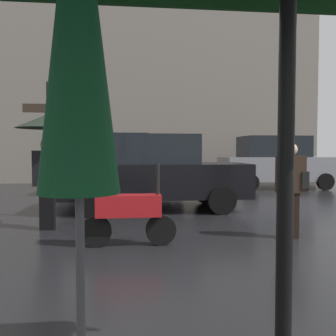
{
  "coord_description": "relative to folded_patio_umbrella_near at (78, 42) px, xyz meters",
  "views": [
    {
      "loc": [
        -0.84,
        -2.67,
        1.42
      ],
      "look_at": [
        -0.03,
        4.71,
        1.07
      ],
      "focal_mm": 38.93,
      "sensor_mm": 36.0,
      "label": 1
    }
  ],
  "objects": [
    {
      "name": "pedestrian_with_umbrella",
      "position": [
        -1.26,
        5.25,
        -0.19
      ],
      "size": [
        1.07,
        1.07,
        2.07
      ],
      "rotation": [
        0.0,
        0.0,
        0.19
      ],
      "color": "black",
      "rests_on": "ground"
    },
    {
      "name": "building_block",
      "position": [
        1.03,
        16.6,
        4.35
      ],
      "size": [
        16.24,
        3.14,
        12.4
      ],
      "primitive_type": "cube",
      "color": "gray",
      "rests_on": "ground"
    },
    {
      "name": "parked_car_left",
      "position": [
        0.76,
        7.3,
        -0.92
      ],
      "size": [
        4.45,
        1.91,
        1.81
      ],
      "rotation": [
        0.0,
        0.0,
        3.28
      ],
      "color": "black",
      "rests_on": "ground"
    },
    {
      "name": "ground_plane",
      "position": [
        1.03,
        1.19,
        -1.85
      ],
      "size": [
        60.0,
        60.0,
        0.0
      ],
      "primitive_type": "plane",
      "color": "black"
    },
    {
      "name": "parked_car_distant",
      "position": [
        -0.13,
        10.83,
        -0.85
      ],
      "size": [
        4.03,
        1.93,
        2.0
      ],
      "rotation": [
        0.0,
        0.0,
        2.89
      ],
      "color": "black",
      "rests_on": "ground"
    },
    {
      "name": "street_signpost",
      "position": [
        -1.47,
        6.44,
        -0.1
      ],
      "size": [
        1.08,
        0.08,
        2.87
      ],
      "color": "black",
      "rests_on": "ground"
    },
    {
      "name": "folded_patio_umbrella_near",
      "position": [
        0.0,
        0.0,
        0.0
      ],
      "size": [
        0.44,
        0.44,
        2.7
      ],
      "color": "black",
      "rests_on": "ground"
    },
    {
      "name": "parked_scooter",
      "position": [
        0.15,
        3.94,
        -1.29
      ],
      "size": [
        1.42,
        0.32,
        1.23
      ],
      "rotation": [
        0.0,
        0.0,
        -0.04
      ],
      "color": "black",
      "rests_on": "ground"
    },
    {
      "name": "parked_car_right",
      "position": [
        5.83,
        11.9,
        -0.85
      ],
      "size": [
        4.33,
        2.01,
        1.98
      ],
      "rotation": [
        0.0,
        0.0,
        2.94
      ],
      "color": "gray",
      "rests_on": "ground"
    },
    {
      "name": "pedestrian_with_bag",
      "position": [
        2.83,
        4.15,
        -0.97
      ],
      "size": [
        0.48,
        0.24,
        1.55
      ],
      "rotation": [
        0.0,
        0.0,
        2.05
      ],
      "color": "black",
      "rests_on": "ground"
    }
  ]
}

